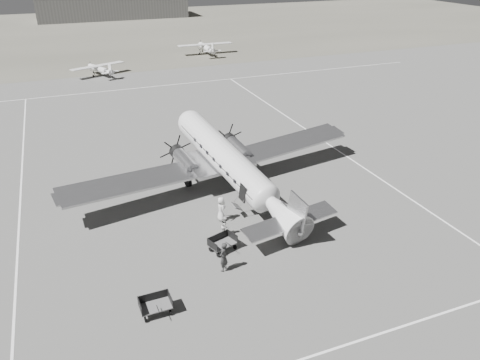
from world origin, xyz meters
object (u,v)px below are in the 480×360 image
at_px(light_plane_left, 100,70).
at_px(passenger, 221,209).
at_px(dc3_airliner, 231,166).
at_px(baggage_cart_far, 156,306).
at_px(hangar_main, 112,6).
at_px(light_plane_right, 206,49).
at_px(ramp_agent, 225,226).
at_px(baggage_cart_near, 223,244).
at_px(ground_crew, 224,257).

xyz_separation_m(light_plane_left, passenger, (3.28, -49.41, 0.03)).
bearing_deg(light_plane_left, dc3_airliner, -105.78).
height_order(light_plane_left, passenger, passenger).
height_order(light_plane_left, baggage_cart_far, light_plane_left).
bearing_deg(hangar_main, baggage_cart_far, -96.90).
relative_size(light_plane_left, light_plane_right, 0.84).
bearing_deg(hangar_main, ramp_agent, -94.26).
bearing_deg(hangar_main, dc3_airliner, -93.18).
height_order(hangar_main, passenger, hangar_main).
bearing_deg(baggage_cart_far, baggage_cart_near, 37.11).
relative_size(light_plane_left, ground_crew, 4.40).
distance_m(hangar_main, ground_crew, 126.13).
bearing_deg(light_plane_right, ground_crew, -106.75).
height_order(dc3_airliner, baggage_cart_near, dc3_airliner).
xyz_separation_m(dc3_airliner, ramp_agent, (-2.64, -5.79, -1.85)).
xyz_separation_m(light_plane_left, baggage_cart_near, (2.04, -53.15, -0.40)).
bearing_deg(ground_crew, baggage_cart_near, -151.90).
bearing_deg(dc3_airliner, hangar_main, 76.41).
distance_m(light_plane_right, baggage_cart_far, 71.81).
relative_size(dc3_airliner, ground_crew, 13.25).
relative_size(dc3_airliner, passenger, 14.02).
distance_m(baggage_cart_near, ground_crew, 2.27).
xyz_separation_m(ground_crew, ramp_agent, (1.50, 3.82, -0.28)).
xyz_separation_m(baggage_cart_near, ramp_agent, (0.81, 1.71, 0.22)).
relative_size(ground_crew, passenger, 1.06).
bearing_deg(light_plane_left, baggage_cart_near, -110.44).
relative_size(light_plane_right, baggage_cart_far, 5.71).
xyz_separation_m(hangar_main, passenger, (-8.65, -119.81, -2.33)).
bearing_deg(baggage_cart_far, light_plane_left, 85.19).
distance_m(hangar_main, ramp_agent, 122.22).
bearing_deg(dc3_airliner, baggage_cart_far, -137.57).
bearing_deg(dc3_airliner, ground_crew, -123.70).
distance_m(hangar_main, baggage_cart_far, 128.95).
relative_size(dc3_airliner, ramp_agent, 18.14).
xyz_separation_m(light_plane_left, ground_crew, (1.36, -55.26, 0.09)).
bearing_deg(dc3_airliner, light_plane_right, 63.80).
bearing_deg(baggage_cart_near, dc3_airliner, 46.50).
height_order(hangar_main, baggage_cart_far, hangar_main).
height_order(hangar_main, ground_crew, hangar_main).
xyz_separation_m(dc3_airliner, baggage_cart_far, (-9.04, -11.93, -2.07)).
relative_size(hangar_main, light_plane_right, 3.91).
distance_m(hangar_main, dc3_airliner, 116.24).
bearing_deg(baggage_cart_far, light_plane_right, 68.57).
bearing_deg(ground_crew, passenger, -152.19).
xyz_separation_m(dc3_airliner, light_plane_right, (15.69, 55.49, -1.49)).
height_order(hangar_main, baggage_cart_near, hangar_main).
relative_size(hangar_main, passenger, 21.55).
relative_size(baggage_cart_near, passenger, 0.98).
bearing_deg(light_plane_right, dc3_airliner, -105.60).
distance_m(baggage_cart_far, ramp_agent, 8.87).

